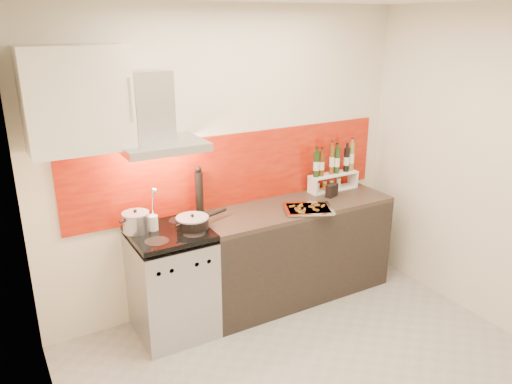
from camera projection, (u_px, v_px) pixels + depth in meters
floor at (321, 379)px, 3.62m from camera, size 3.40×3.40×0.00m
back_wall at (230, 161)px, 4.34m from camera, size 3.40×0.02×2.60m
left_wall at (48, 277)px, 2.39m from camera, size 0.02×2.80×2.60m
right_wall at (499, 173)px, 3.99m from camera, size 0.02×2.80×2.60m
backsplash at (236, 169)px, 4.38m from camera, size 3.00×0.02×0.64m
range_stove at (172, 284)px, 4.04m from camera, size 0.60×0.60×0.91m
counter at (295, 250)px, 4.61m from camera, size 1.80×0.60×0.90m
range_hood at (156, 122)px, 3.73m from camera, size 0.62×0.50×0.61m
upper_cabinet at (77, 100)px, 3.39m from camera, size 0.70×0.35×0.72m
stock_pot at (136, 222)px, 3.85m from camera, size 0.21×0.21×0.18m
saute_pan at (193, 222)px, 3.93m from camera, size 0.48×0.27×0.12m
utensil_jar at (153, 218)px, 3.86m from camera, size 0.08×0.12×0.37m
pepper_mill at (199, 192)px, 4.15m from camera, size 0.07×0.07×0.43m
step_shelf at (334, 170)px, 4.77m from camera, size 0.51×0.14×0.44m
caddy_box at (332, 190)px, 4.64m from camera, size 0.15×0.10×0.12m
baking_tray at (308, 209)px, 4.31m from camera, size 0.51×0.46×0.03m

